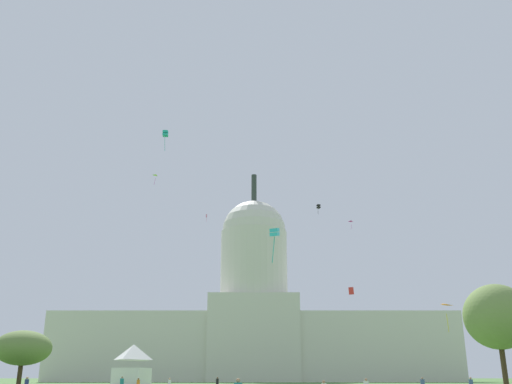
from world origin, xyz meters
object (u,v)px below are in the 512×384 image
kite_orange_low (440,308)px  kite_magenta_high (349,222)px  capitol_building (251,324)px  kite_cyan_low (272,233)px  tree_west_far (20,348)px  tree_east_near (494,317)px  person_black_front_right (215,384)px  kite_pink_high (204,216)px  kite_red_mid (349,291)px  event_tent (130,366)px  kite_black_high (316,207)px  kite_lime_high (153,176)px  kite_turquoise_high (163,134)px

kite_orange_low → kite_magenta_high: 96.89m
capitol_building → kite_cyan_low: capitol_building is taller
capitol_building → tree_west_far: (-44.39, -71.40, -10.70)m
tree_east_near → person_black_front_right: size_ratio=7.66×
kite_orange_low → kite_cyan_low: 28.94m
capitol_building → kite_cyan_low: bearing=-88.9°
tree_east_near → kite_pink_high: size_ratio=5.58×
kite_orange_low → kite_pink_high: 95.57m
tree_west_far → kite_red_mid: (64.48, 2.22, 11.32)m
event_tent → kite_red_mid: size_ratio=4.73×
kite_pink_high → kite_black_high: bearing=-58.6°
event_tent → kite_magenta_high: kite_magenta_high is taller
kite_lime_high → kite_pink_high: size_ratio=1.32×
kite_lime_high → tree_west_far: bearing=-149.9°
capitol_building → kite_orange_low: 114.12m
event_tent → kite_orange_low: kite_orange_low is taller
tree_east_near → event_tent: bearing=162.5°
tree_east_near → kite_lime_high: size_ratio=4.23×
kite_magenta_high → kite_pink_high: (-42.78, -9.42, -0.91)m
kite_turquoise_high → kite_orange_low: size_ratio=1.34×
event_tent → kite_cyan_low: (20.06, -32.35, 12.17)m
kite_pink_high → capitol_building: bearing=-6.5°
person_black_front_right → kite_turquoise_high: 59.41m
person_black_front_right → kite_turquoise_high: (-14.01, 29.51, 49.63)m
kite_cyan_low → kite_magenta_high: bearing=-83.6°
person_black_front_right → kite_lime_high: (-24.63, 77.09, 57.44)m
tree_west_far → kite_turquoise_high: 50.78m
tree_west_far → kite_black_high: size_ratio=4.91×
capitol_building → kite_turquoise_high: (-18.46, -75.36, 32.78)m
kite_lime_high → kite_orange_low: bearing=-97.9°
capitol_building → kite_cyan_low: 129.31m
capitol_building → person_black_front_right: capitol_building is taller
tree_east_near → kite_pink_high: 99.46m
kite_lime_high → kite_orange_low: 110.23m
kite_orange_low → kite_lime_high: bearing=-84.4°
kite_cyan_low → kite_pink_high: 104.14m
event_tent → kite_black_high: (37.11, 74.63, 47.22)m
kite_lime_high → kite_black_high: kite_lime_high is taller
kite_turquoise_high → kite_pink_high: (5.06, 44.66, -5.48)m
kite_lime_high → kite_pink_high: kite_lime_high is taller
kite_orange_low → kite_black_high: kite_black_high is taller
kite_red_mid → kite_pink_high: bearing=-4.2°
kite_lime_high → person_black_front_right: bearing=-112.9°
kite_pink_high → kite_red_mid: bearing=-121.9°
kite_red_mid → kite_cyan_low: 62.67m
event_tent → kite_orange_low: 44.94m
kite_turquoise_high → event_tent: bearing=179.8°
kite_pink_high → kite_turquoise_high: bearing=-169.4°
kite_lime_high → kite_magenta_high: (58.46, 6.50, -12.38)m
kite_lime_high → kite_magenta_high: 60.11m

